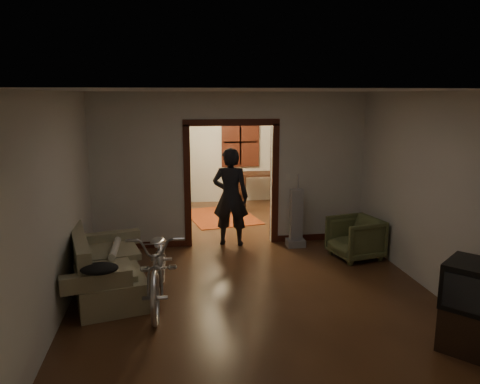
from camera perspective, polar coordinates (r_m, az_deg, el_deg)
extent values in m
cube|color=#381F11|center=(8.18, -0.32, -7.82)|extent=(5.00, 8.50, 0.01)
cube|color=white|center=(7.71, -0.35, 12.19)|extent=(5.00, 8.50, 0.01)
cube|color=beige|center=(12.00, -3.31, 5.36)|extent=(5.00, 0.02, 2.80)
cube|color=beige|center=(7.87, -18.67, 1.30)|extent=(0.02, 8.50, 2.80)
cube|color=beige|center=(8.55, 16.49, 2.24)|extent=(0.02, 8.50, 2.80)
cube|color=beige|center=(8.56, -1.07, 2.74)|extent=(5.00, 0.14, 2.80)
cube|color=#38150C|center=(8.61, -1.06, 0.77)|extent=(1.74, 0.20, 2.32)
cube|color=black|center=(12.03, 0.04, 6.11)|extent=(0.98, 0.06, 1.28)
sphere|color=#FFE0A5|center=(10.19, -2.42, 9.57)|extent=(0.24, 0.24, 0.24)
cube|color=silver|center=(8.71, 5.87, 1.84)|extent=(0.08, 0.01, 0.12)
cube|color=#736F4D|center=(6.93, -16.06, -8.15)|extent=(1.30, 2.06, 0.88)
cylinder|color=beige|center=(7.17, -15.01, -6.65)|extent=(0.10, 0.83, 0.10)
ellipsoid|color=black|center=(6.00, -16.78, -8.93)|extent=(0.46, 0.34, 0.13)
imported|color=silver|center=(6.42, -9.81, -8.61)|extent=(0.79, 2.05, 1.06)
imported|color=#515831|center=(8.24, 13.86, -5.45)|extent=(0.92, 0.90, 0.71)
cube|color=black|center=(5.88, 26.02, -14.61)|extent=(0.75, 0.75, 0.51)
cube|color=black|center=(5.69, 26.48, -10.09)|extent=(0.78, 0.77, 0.50)
cube|color=gray|center=(8.60, 6.86, -3.17)|extent=(0.38, 0.34, 1.08)
imported|color=black|center=(8.58, -1.16, -0.59)|extent=(0.76, 0.60, 1.81)
cube|color=maroon|center=(10.73, -2.29, -3.00)|extent=(1.73, 2.08, 0.01)
cube|color=#202E1C|center=(11.48, -9.04, 2.95)|extent=(1.08, 0.71, 2.02)
sphere|color=#1E5972|center=(11.37, -9.19, 7.60)|extent=(0.27, 0.27, 0.27)
cube|color=black|center=(11.83, 2.76, 0.36)|extent=(1.22, 0.90, 0.80)
cube|color=black|center=(11.11, -0.62, -0.06)|extent=(0.50, 0.50, 0.92)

